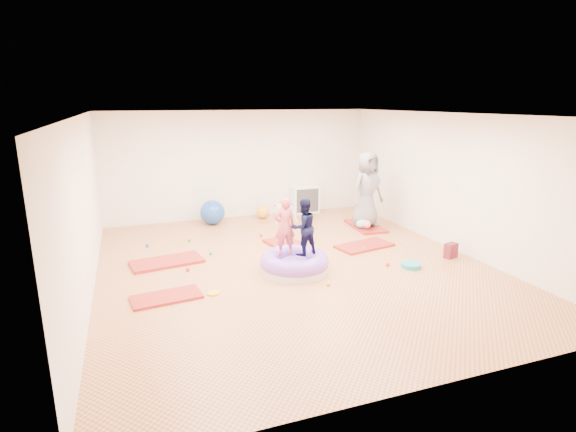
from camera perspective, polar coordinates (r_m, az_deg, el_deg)
name	(u,v)px	position (r m, az deg, el deg)	size (l,w,h in m)	color
room	(294,193)	(8.17, 0.71, 2.90)	(7.01, 8.01, 2.81)	tan
gym_mat_front_left	(167,297)	(7.46, -15.17, -9.91)	(1.07, 0.54, 0.04)	#B94023
gym_mat_mid_left	(167,262)	(8.99, -15.13, -5.63)	(1.33, 0.66, 0.06)	#B94023
gym_mat_center_back	(290,246)	(9.60, 0.23, -3.82)	(1.29, 0.64, 0.05)	#B94023
gym_mat_right	(364,246)	(9.75, 9.68, -3.74)	(1.22, 0.61, 0.05)	#B94023
gym_mat_rear_right	(366,226)	(11.26, 9.82, -1.26)	(1.29, 0.65, 0.05)	#B94023
inflatable_cushion	(294,263)	(8.23, 0.81, -6.05)	(1.26, 1.26, 0.40)	silver
child_pink	(285,224)	(8.03, -0.41, -0.99)	(0.39, 0.25, 1.06)	#C84A56
child_navy	(304,225)	(8.04, 1.99, -1.09)	(0.50, 0.39, 1.03)	black
adult_caregiver	(367,189)	(10.99, 10.00, 3.34)	(0.88, 0.58, 1.81)	slate
infant	(364,224)	(10.92, 9.65, -0.98)	(0.38, 0.39, 0.22)	#99C2E2
ball_pit_balls	(268,252)	(9.18, -2.55, -4.63)	(4.32, 3.33, 0.07)	#1E4BA7
exercise_ball_blue	(212,212)	(11.44, -9.57, 0.46)	(0.62, 0.62, 0.62)	#1E4BA7
exercise_ball_orange	(263,212)	(11.92, -3.24, 0.55)	(0.35, 0.35, 0.35)	#FFAA2E
infant_play_gym	(283,210)	(11.50, -0.59, 0.75)	(0.61, 0.58, 0.47)	white
cube_shelf	(305,199)	(12.46, 2.20, 2.12)	(0.75, 0.37, 0.75)	white
balance_disc	(411,265)	(8.77, 15.34, -6.06)	(0.37, 0.37, 0.08)	teal
backpack	(451,251)	(9.50, 19.97, -4.14)	(0.26, 0.16, 0.30)	maroon
yellow_toy	(213,293)	(7.46, -9.45, -9.64)	(0.20, 0.20, 0.03)	yellow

